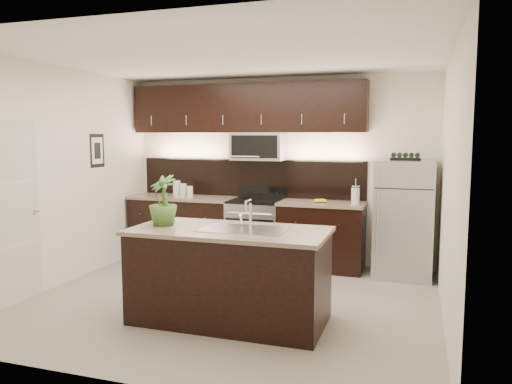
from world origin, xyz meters
TOP-DOWN VIEW (x-y plane):
  - ground at (0.00, 0.00)m, footprint 4.50×4.50m
  - room_walls at (-0.11, -0.04)m, footprint 4.52×4.02m
  - counter_run at (-0.46, 1.69)m, footprint 3.51×0.65m
  - upper_fixtures at (-0.43, 1.84)m, footprint 3.49×0.40m
  - island at (0.20, -0.55)m, footprint 1.96×0.96m
  - sink_faucet at (0.35, -0.54)m, footprint 0.84×0.50m
  - refrigerator at (1.80, 1.63)m, footprint 0.74×0.67m
  - wine_rack at (1.80, 1.63)m, footprint 0.38×0.24m
  - plant at (-0.51, -0.58)m, footprint 0.38×0.38m
  - canisters at (-1.40, 1.61)m, footprint 0.35×0.17m
  - french_press at (1.17, 1.64)m, footprint 0.12×0.12m
  - bananas at (0.65, 1.61)m, footprint 0.22×0.20m

SIDE VIEW (x-z plane):
  - ground at x=0.00m, z-range 0.00..0.00m
  - counter_run at x=-0.46m, z-range 0.00..0.94m
  - island at x=0.20m, z-range 0.00..0.94m
  - refrigerator at x=1.80m, z-range 0.00..1.54m
  - sink_faucet at x=0.35m, z-range 0.81..1.10m
  - bananas at x=0.65m, z-range 0.94..1.00m
  - canisters at x=-1.40m, z-range 0.93..1.17m
  - french_press at x=1.17m, z-range 0.90..1.23m
  - plant at x=-0.51m, z-range 0.94..1.46m
  - wine_rack at x=1.80m, z-range 1.54..1.63m
  - room_walls at x=-0.11m, z-range 0.34..3.05m
  - upper_fixtures at x=-0.43m, z-range 1.31..2.97m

